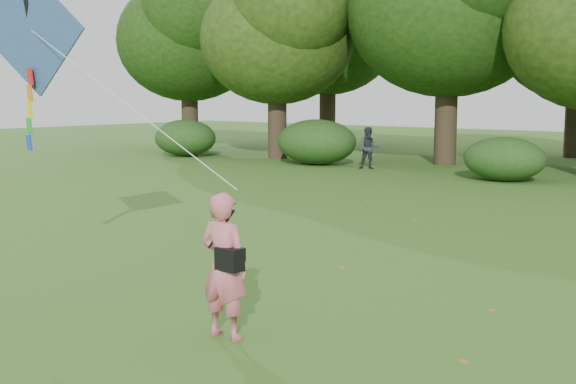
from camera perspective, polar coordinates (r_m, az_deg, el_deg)
The scene contains 6 objects.
ground at distance 7.79m, azimuth -4.08°, elevation -13.14°, with size 100.00×100.00×0.00m, color #265114.
man_kite_flyer at distance 8.26m, azimuth -5.06°, elevation -5.82°, with size 0.61×0.40×1.68m, color #D06271.
bystander_left at distance 27.15m, azimuth 6.41°, elevation 3.46°, with size 0.76×0.59×1.56m, color #292D37.
crossbody_bag at distance 8.14m, azimuth -4.62°, elevation -5.22°, with size 0.43×0.20×0.69m.
flying_kite at distance 12.09m, azimuth -19.64°, elevation 11.70°, with size 5.92×0.96×3.05m.
fallen_leaves at distance 9.14m, azimuth 13.38°, elevation -10.12°, with size 10.72×13.73×0.01m.
Camera 1 is at (4.94, -5.35, 2.77)m, focal length 45.00 mm.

